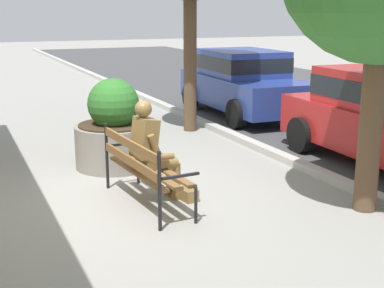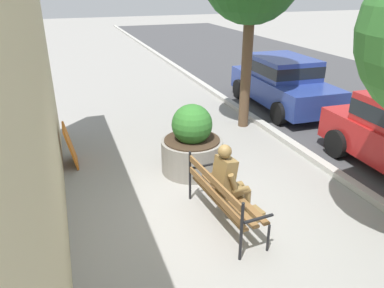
% 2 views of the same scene
% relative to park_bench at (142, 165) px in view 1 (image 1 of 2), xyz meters
% --- Properties ---
extents(ground_plane, '(80.00, 80.00, 0.00)m').
position_rel_park_bench_xyz_m(ground_plane, '(-0.30, -0.03, -0.54)').
color(ground_plane, gray).
extents(curb_stone, '(60.00, 0.20, 0.12)m').
position_rel_park_bench_xyz_m(curb_stone, '(-0.30, 2.87, -0.48)').
color(curb_stone, '#B2AFA8').
rests_on(curb_stone, ground).
extents(park_bench, '(1.83, 0.67, 0.95)m').
position_rel_park_bench_xyz_m(park_bench, '(0.00, 0.00, 0.00)').
color(park_bench, brown).
rests_on(park_bench, ground).
extents(bronze_statue_seated, '(0.60, 0.83, 1.37)m').
position_rel_park_bench_xyz_m(bronze_statue_seated, '(-0.08, 0.21, 0.12)').
color(bronze_statue_seated, olive).
rests_on(bronze_statue_seated, ground).
extents(concrete_planter, '(1.27, 1.27, 1.44)m').
position_rel_park_bench_xyz_m(concrete_planter, '(-1.91, 0.18, 0.03)').
color(concrete_planter, gray).
rests_on(concrete_planter, ground).
extents(parked_car_blue, '(4.16, 2.04, 1.56)m').
position_rel_park_bench_xyz_m(parked_car_blue, '(-5.03, 4.27, 0.30)').
color(parked_car_blue, navy).
rests_on(parked_car_blue, ground).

